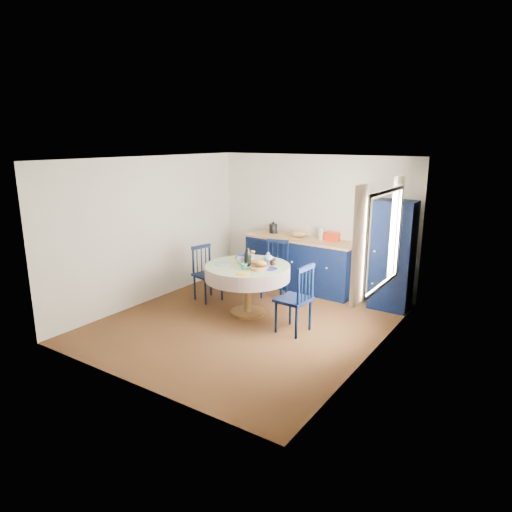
{
  "coord_description": "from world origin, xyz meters",
  "views": [
    {
      "loc": [
        3.81,
        -5.44,
        2.77
      ],
      "look_at": [
        0.05,
        0.2,
        1.03
      ],
      "focal_mm": 32.0,
      "sensor_mm": 36.0,
      "label": 1
    }
  ],
  "objects_px": {
    "pantry_cabinet": "(393,256)",
    "cobalt_bowl": "(243,258)",
    "mug_c": "(273,263)",
    "kitchen_counter": "(301,263)",
    "dining_table": "(248,273)",
    "chair_left": "(206,273)",
    "chair_right": "(296,298)",
    "chair_far": "(275,268)",
    "mug_d": "(252,257)",
    "mug_b": "(244,266)",
    "mug_a": "(240,261)"
  },
  "relations": [
    {
      "from": "dining_table",
      "to": "mug_a",
      "type": "height_order",
      "value": "dining_table"
    },
    {
      "from": "kitchen_counter",
      "to": "cobalt_bowl",
      "type": "bearing_deg",
      "value": -100.64
    },
    {
      "from": "chair_left",
      "to": "chair_far",
      "type": "distance_m",
      "value": 1.23
    },
    {
      "from": "chair_right",
      "to": "cobalt_bowl",
      "type": "relative_size",
      "value": 4.25
    },
    {
      "from": "kitchen_counter",
      "to": "chair_far",
      "type": "distance_m",
      "value": 0.67
    },
    {
      "from": "chair_left",
      "to": "chair_right",
      "type": "height_order",
      "value": "chair_right"
    },
    {
      "from": "mug_c",
      "to": "chair_left",
      "type": "bearing_deg",
      "value": -178.86
    },
    {
      "from": "pantry_cabinet",
      "to": "dining_table",
      "type": "height_order",
      "value": "pantry_cabinet"
    },
    {
      "from": "chair_far",
      "to": "mug_a",
      "type": "distance_m",
      "value": 1.08
    },
    {
      "from": "chair_far",
      "to": "chair_right",
      "type": "distance_m",
      "value": 1.64
    },
    {
      "from": "pantry_cabinet",
      "to": "dining_table",
      "type": "bearing_deg",
      "value": -140.75
    },
    {
      "from": "chair_far",
      "to": "kitchen_counter",
      "type": "bearing_deg",
      "value": 59.55
    },
    {
      "from": "mug_a",
      "to": "mug_c",
      "type": "xyz_separation_m",
      "value": [
        0.5,
        0.2,
        -0.01
      ]
    },
    {
      "from": "pantry_cabinet",
      "to": "mug_d",
      "type": "height_order",
      "value": "pantry_cabinet"
    },
    {
      "from": "chair_far",
      "to": "mug_a",
      "type": "bearing_deg",
      "value": -106.91
    },
    {
      "from": "pantry_cabinet",
      "to": "cobalt_bowl",
      "type": "relative_size",
      "value": 7.45
    },
    {
      "from": "mug_d",
      "to": "kitchen_counter",
      "type": "bearing_deg",
      "value": 80.84
    },
    {
      "from": "chair_far",
      "to": "dining_table",
      "type": "bearing_deg",
      "value": -98.62
    },
    {
      "from": "kitchen_counter",
      "to": "chair_left",
      "type": "height_order",
      "value": "kitchen_counter"
    },
    {
      "from": "chair_right",
      "to": "mug_c",
      "type": "relative_size",
      "value": 9.17
    },
    {
      "from": "dining_table",
      "to": "chair_left",
      "type": "relative_size",
      "value": 1.41
    },
    {
      "from": "chair_left",
      "to": "mug_a",
      "type": "relative_size",
      "value": 7.16
    },
    {
      "from": "mug_a",
      "to": "mug_b",
      "type": "height_order",
      "value": "mug_a"
    },
    {
      "from": "chair_right",
      "to": "mug_a",
      "type": "xyz_separation_m",
      "value": [
        -1.14,
        0.21,
        0.35
      ]
    },
    {
      "from": "chair_left",
      "to": "mug_d",
      "type": "relative_size",
      "value": 10.15
    },
    {
      "from": "chair_far",
      "to": "mug_d",
      "type": "bearing_deg",
      "value": -107.46
    },
    {
      "from": "chair_right",
      "to": "mug_d",
      "type": "xyz_separation_m",
      "value": [
        -1.13,
        0.54,
        0.34
      ]
    },
    {
      "from": "pantry_cabinet",
      "to": "cobalt_bowl",
      "type": "height_order",
      "value": "pantry_cabinet"
    },
    {
      "from": "chair_left",
      "to": "mug_b",
      "type": "xyz_separation_m",
      "value": [
        1.11,
        -0.42,
        0.39
      ]
    },
    {
      "from": "chair_left",
      "to": "mug_b",
      "type": "relative_size",
      "value": 8.93
    },
    {
      "from": "pantry_cabinet",
      "to": "mug_c",
      "type": "height_order",
      "value": "pantry_cabinet"
    },
    {
      "from": "mug_d",
      "to": "mug_b",
      "type": "bearing_deg",
      "value": -67.55
    },
    {
      "from": "mug_d",
      "to": "chair_left",
      "type": "bearing_deg",
      "value": -169.94
    },
    {
      "from": "chair_left",
      "to": "mug_c",
      "type": "height_order",
      "value": "chair_left"
    },
    {
      "from": "dining_table",
      "to": "chair_left",
      "type": "height_order",
      "value": "dining_table"
    },
    {
      "from": "dining_table",
      "to": "cobalt_bowl",
      "type": "xyz_separation_m",
      "value": [
        -0.25,
        0.23,
        0.16
      ]
    },
    {
      "from": "mug_c",
      "to": "mug_d",
      "type": "xyz_separation_m",
      "value": [
        -0.49,
        0.13,
        -0.0
      ]
    },
    {
      "from": "pantry_cabinet",
      "to": "chair_left",
      "type": "distance_m",
      "value": 3.19
    },
    {
      "from": "mug_a",
      "to": "chair_left",
      "type": "bearing_deg",
      "value": 168.68
    },
    {
      "from": "mug_b",
      "to": "mug_d",
      "type": "bearing_deg",
      "value": 112.45
    },
    {
      "from": "kitchen_counter",
      "to": "mug_c",
      "type": "distance_m",
      "value": 1.53
    },
    {
      "from": "mug_a",
      "to": "mug_c",
      "type": "relative_size",
      "value": 1.19
    },
    {
      "from": "mug_b",
      "to": "mug_a",
      "type": "bearing_deg",
      "value": 134.66
    },
    {
      "from": "kitchen_counter",
      "to": "mug_d",
      "type": "xyz_separation_m",
      "value": [
        -0.21,
        -1.33,
        0.37
      ]
    },
    {
      "from": "mug_c",
      "to": "cobalt_bowl",
      "type": "height_order",
      "value": "mug_c"
    },
    {
      "from": "mug_b",
      "to": "chair_left",
      "type": "bearing_deg",
      "value": 159.29
    },
    {
      "from": "chair_left",
      "to": "chair_right",
      "type": "relative_size",
      "value": 0.93
    },
    {
      "from": "mug_c",
      "to": "chair_far",
      "type": "bearing_deg",
      "value": 119.42
    },
    {
      "from": "chair_right",
      "to": "mug_d",
      "type": "distance_m",
      "value": 1.3
    },
    {
      "from": "pantry_cabinet",
      "to": "mug_d",
      "type": "xyz_separation_m",
      "value": [
        -1.97,
        -1.22,
        -0.04
      ]
    }
  ]
}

